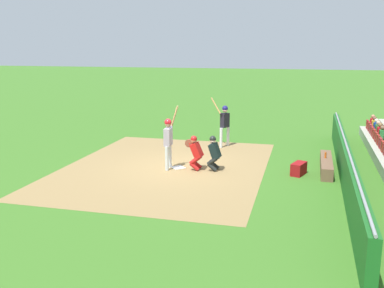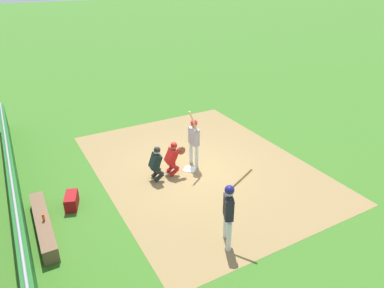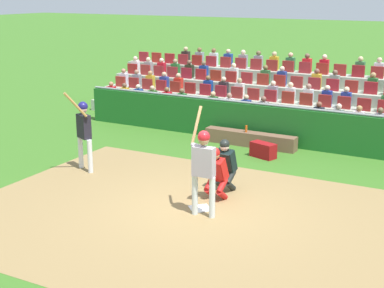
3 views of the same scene
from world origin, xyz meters
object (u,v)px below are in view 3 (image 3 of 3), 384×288
at_px(catcher_crouching, 215,170).
at_px(dugout_bench, 250,139).
at_px(water_bottle_on_bench, 246,129).
at_px(equipment_duffel_bag, 263,150).
at_px(home_plate_marker, 200,208).
at_px(batter_at_plate, 203,163).
at_px(home_plate_umpire, 225,162).
at_px(on_deck_batter, 84,128).

xyz_separation_m(catcher_crouching, dugout_bench, (1.13, -4.66, -0.50)).
bearing_deg(catcher_crouching, water_bottle_on_bench, -74.78).
bearing_deg(equipment_duffel_bag, home_plate_marker, 111.67).
bearing_deg(catcher_crouching, batter_at_plate, 101.58).
xyz_separation_m(home_plate_umpire, on_deck_batter, (3.96, 0.40, 0.47)).
relative_size(catcher_crouching, water_bottle_on_bench, 5.98).
height_order(batter_at_plate, on_deck_batter, batter_at_plate).
relative_size(dugout_bench, on_deck_batter, 1.33).
xyz_separation_m(batter_at_plate, equipment_duffel_bag, (0.51, -4.67, -0.97)).
distance_m(catcher_crouching, dugout_bench, 4.82).
bearing_deg(home_plate_umpire, batter_at_plate, 99.46).
height_order(catcher_crouching, dugout_bench, catcher_crouching).
bearing_deg(home_plate_marker, batter_at_plate, 127.69).
bearing_deg(dugout_bench, home_plate_marker, 101.69).
xyz_separation_m(batter_at_plate, water_bottle_on_bench, (1.45, -5.58, -0.64)).
bearing_deg(home_plate_marker, catcher_crouching, -92.60).
bearing_deg(equipment_duffel_bag, on_deck_batter, 60.60).
bearing_deg(catcher_crouching, dugout_bench, -76.33).
xyz_separation_m(home_plate_marker, water_bottle_on_bench, (1.23, -5.29, 0.53)).
bearing_deg(equipment_duffel_bag, catcher_crouching, 112.80).
xyz_separation_m(home_plate_marker, home_plate_umpire, (0.05, -1.35, 0.69)).
distance_m(batter_at_plate, dugout_bench, 5.86).
bearing_deg(water_bottle_on_bench, equipment_duffel_bag, 136.00).
bearing_deg(home_plate_marker, home_plate_umpire, -88.05).
xyz_separation_m(home_plate_umpire, water_bottle_on_bench, (1.18, -3.93, -0.16)).
height_order(dugout_bench, on_deck_batter, on_deck_batter).
height_order(water_bottle_on_bench, on_deck_batter, on_deck_batter).
distance_m(home_plate_umpire, on_deck_batter, 4.01).
bearing_deg(home_plate_umpire, on_deck_batter, 5.78).
height_order(dugout_bench, water_bottle_on_bench, water_bottle_on_bench).
bearing_deg(catcher_crouching, on_deck_batter, -3.97).
bearing_deg(equipment_duffel_bag, batter_at_plate, 114.22).
height_order(home_plate_umpire, equipment_duffel_bag, home_plate_umpire).
height_order(home_plate_marker, equipment_duffel_bag, equipment_duffel_bag).
bearing_deg(home_plate_umpire, dugout_bench, -75.12).
xyz_separation_m(home_plate_marker, catcher_crouching, (-0.03, -0.67, 0.70)).
relative_size(batter_at_plate, on_deck_batter, 1.05).
relative_size(batter_at_plate, water_bottle_on_bench, 10.86).
bearing_deg(on_deck_batter, catcher_crouching, 176.03).
distance_m(batter_at_plate, on_deck_batter, 4.41).
bearing_deg(on_deck_batter, batter_at_plate, 163.58).
height_order(batter_at_plate, dugout_bench, batter_at_plate).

